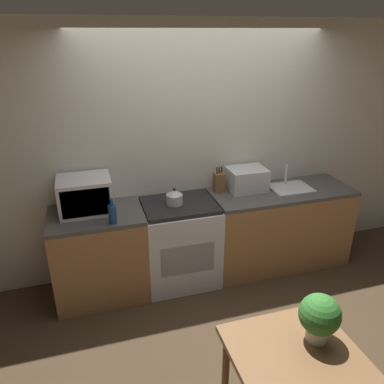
{
  "coord_description": "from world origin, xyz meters",
  "views": [
    {
      "loc": [
        -1.18,
        -2.6,
        2.48
      ],
      "look_at": [
        -0.23,
        0.56,
        1.05
      ],
      "focal_mm": 35.0,
      "sensor_mm": 36.0,
      "label": 1
    }
  ],
  "objects_px": {
    "kettle": "(174,197)",
    "bottle": "(112,214)",
    "microwave": "(85,195)",
    "dining_table": "(298,371)",
    "toaster_oven": "(247,179)",
    "stove_range": "(180,243)"
  },
  "relations": [
    {
      "from": "toaster_oven",
      "to": "dining_table",
      "type": "distance_m",
      "value": 2.14
    },
    {
      "from": "bottle",
      "to": "dining_table",
      "type": "bearing_deg",
      "value": -61.99
    },
    {
      "from": "microwave",
      "to": "toaster_oven",
      "type": "relative_size",
      "value": 1.21
    },
    {
      "from": "bottle",
      "to": "stove_range",
      "type": "bearing_deg",
      "value": 18.7
    },
    {
      "from": "kettle",
      "to": "toaster_oven",
      "type": "relative_size",
      "value": 0.43
    },
    {
      "from": "kettle",
      "to": "dining_table",
      "type": "xyz_separation_m",
      "value": [
        0.27,
        -1.9,
        -0.35
      ]
    },
    {
      "from": "stove_range",
      "to": "bottle",
      "type": "relative_size",
      "value": 3.8
    },
    {
      "from": "bottle",
      "to": "dining_table",
      "type": "relative_size",
      "value": 0.3
    },
    {
      "from": "stove_range",
      "to": "dining_table",
      "type": "xyz_separation_m",
      "value": [
        0.22,
        -1.9,
        0.18
      ]
    },
    {
      "from": "toaster_oven",
      "to": "dining_table",
      "type": "xyz_separation_m",
      "value": [
        -0.56,
        -2.03,
        -0.39
      ]
    },
    {
      "from": "microwave",
      "to": "bottle",
      "type": "xyz_separation_m",
      "value": [
        0.22,
        -0.32,
        -0.07
      ]
    },
    {
      "from": "stove_range",
      "to": "dining_table",
      "type": "height_order",
      "value": "stove_range"
    },
    {
      "from": "bottle",
      "to": "dining_table",
      "type": "distance_m",
      "value": 1.93
    },
    {
      "from": "microwave",
      "to": "toaster_oven",
      "type": "distance_m",
      "value": 1.67
    },
    {
      "from": "kettle",
      "to": "stove_range",
      "type": "bearing_deg",
      "value": -0.56
    },
    {
      "from": "kettle",
      "to": "bottle",
      "type": "xyz_separation_m",
      "value": [
        -0.62,
        -0.23,
        0.02
      ]
    },
    {
      "from": "stove_range",
      "to": "bottle",
      "type": "distance_m",
      "value": 0.89
    },
    {
      "from": "dining_table",
      "to": "bottle",
      "type": "bearing_deg",
      "value": 118.01
    },
    {
      "from": "kettle",
      "to": "microwave",
      "type": "xyz_separation_m",
      "value": [
        -0.84,
        0.09,
        0.09
      ]
    },
    {
      "from": "toaster_oven",
      "to": "dining_table",
      "type": "height_order",
      "value": "toaster_oven"
    },
    {
      "from": "kettle",
      "to": "dining_table",
      "type": "height_order",
      "value": "kettle"
    },
    {
      "from": "microwave",
      "to": "dining_table",
      "type": "bearing_deg",
      "value": -60.94
    }
  ]
}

